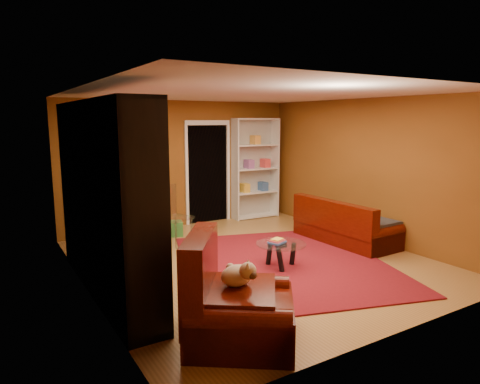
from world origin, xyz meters
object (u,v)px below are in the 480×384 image
gift_box_red (140,227)px  coffee_table (281,255)px  gift_box_green (175,228)px  dog (237,276)px  sofa (346,220)px  christmas_tree (137,191)px  media_unit (104,199)px  acrylic_chair (175,218)px  armchair (241,298)px  white_bookshelf (255,169)px  rug (284,263)px  gift_box_teal (127,237)px

gift_box_red → coffee_table: size_ratio=0.31×
gift_box_green → dog: (-0.98, -3.98, 0.52)m
coffee_table → gift_box_green: bearing=104.6°
sofa → christmas_tree: bearing=59.4°
media_unit → sofa: 4.37m
christmas_tree → acrylic_chair: size_ratio=2.11×
sofa → dog: bearing=117.4°
christmas_tree → gift_box_red: christmas_tree is taller
christmas_tree → dog: size_ratio=5.02×
armchair → coffee_table: size_ratio=1.51×
gift_box_red → sofa: sofa is taller
white_bookshelf → armchair: size_ratio=2.02×
media_unit → sofa: bearing=0.1°
media_unit → coffee_table: 2.70m
media_unit → white_bookshelf: media_unit is taller
armchair → media_unit: bearing=58.3°
christmas_tree → gift_box_green: bearing=16.3°
rug → christmas_tree: christmas_tree is taller
armchair → rug: bearing=-12.0°
christmas_tree → white_bookshelf: size_ratio=0.87×
rug → armchair: size_ratio=3.10×
rug → armchair: 2.47m
media_unit → white_bookshelf: 4.77m
media_unit → gift_box_green: (1.79, 2.08, -1.08)m
white_bookshelf → dog: 5.54m
gift_box_red → dog: 4.59m
sofa → coffee_table: sofa is taller
christmas_tree → gift_box_teal: christmas_tree is taller
white_bookshelf → coffee_table: bearing=-114.1°
armchair → gift_box_green: bearing=22.1°
christmas_tree → gift_box_green: christmas_tree is taller
white_bookshelf → dog: bearing=-122.6°
christmas_tree → sofa: bearing=-28.7°
gift_box_teal → armchair: armchair is taller
gift_box_teal → gift_box_green: bearing=9.3°
gift_box_teal → gift_box_green: 0.99m
gift_box_teal → media_unit: bearing=-113.1°
armchair → dog: (-0.01, 0.07, 0.22)m
media_unit → christmas_tree: size_ratio=1.59×
gift_box_teal → sofa: (3.48, -1.86, 0.25)m
gift_box_teal → acrylic_chair: (0.78, -0.37, 0.32)m
acrylic_chair → armchair: bearing=-125.5°
gift_box_red → armchair: size_ratio=0.21×
sofa → coffee_table: bearing=103.5°
gift_box_red → coffee_table: coffee_table is taller
gift_box_green → acrylic_chair: (-0.20, -0.53, 0.34)m
gift_box_red → armchair: armchair is taller
christmas_tree → coffee_table: bearing=-58.0°
gift_box_teal → acrylic_chair: acrylic_chair is taller
christmas_tree → dog: christmas_tree is taller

